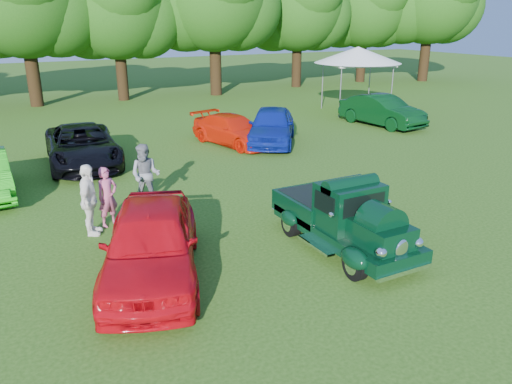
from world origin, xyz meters
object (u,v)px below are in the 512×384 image
spectator_grey (146,175)px  hero_pickup (343,219)px  spectator_pink (108,197)px  back_car_blue (272,126)px  canopy_tent (358,55)px  back_car_orange (233,130)px  back_car_green (382,111)px  red_convertible (151,242)px  spectator_white (89,200)px  back_car_black (82,146)px

spectator_grey → hero_pickup: bearing=-22.3°
hero_pickup → spectator_pink: 6.04m
back_car_blue → canopy_tent: (8.19, 4.54, 2.40)m
spectator_grey → back_car_blue: bearing=69.5°
canopy_tent → spectator_pink: bearing=-147.6°
back_car_orange → back_car_green: (8.38, 0.09, 0.14)m
spectator_pink → spectator_grey: (1.33, 1.08, 0.11)m
red_convertible → canopy_tent: bearing=60.4°
spectator_white → back_car_orange: bearing=-22.2°
back_car_orange → back_car_blue: size_ratio=0.93×
spectator_pink → canopy_tent: canopy_tent is taller
red_convertible → canopy_tent: (16.31, 13.71, 2.39)m
back_car_black → back_car_green: 14.69m
spectator_pink → red_convertible: bearing=-108.3°
red_convertible → spectator_pink: 3.25m
back_car_blue → spectator_grey: bearing=-111.1°
back_car_green → spectator_pink: bearing=-162.7°
back_car_blue → spectator_grey: size_ratio=2.56×
back_car_blue → back_car_green: bearing=40.1°
back_car_green → back_car_black: bearing=175.0°
hero_pickup → spectator_white: spectator_white is taller
back_car_green → spectator_white: (-15.66, -7.01, 0.15)m
back_car_blue → canopy_tent: 9.67m
back_car_orange → spectator_grey: bearing=-149.3°
hero_pickup → red_convertible: hero_pickup is taller
back_car_black → spectator_white: 6.73m
red_convertible → back_car_black: bearing=108.7°
spectator_white → spectator_grey: bearing=-27.7°
hero_pickup → spectator_pink: (-4.59, 3.93, 0.09)m
red_convertible → spectator_pink: size_ratio=2.95×
back_car_orange → back_car_blue: 1.67m
hero_pickup → back_car_black: bearing=112.0°
back_car_green → canopy_tent: size_ratio=0.76×
spectator_white → hero_pickup: bearing=-100.6°
hero_pickup → spectator_white: size_ratio=2.30×
back_car_green → canopy_tent: bearing=64.1°
back_car_orange → spectator_pink: bearing=-150.4°
spectator_grey → red_convertible: bearing=-70.2°
red_convertible → back_car_blue: bearing=68.8°
back_car_orange → spectator_pink: spectator_pink is taller
spectator_white → canopy_tent: bearing=-33.3°
spectator_pink → spectator_grey: size_ratio=0.88×
hero_pickup → canopy_tent: 18.84m
back_car_blue → spectator_white: spectator_white is taller
spectator_pink → back_car_black: bearing=64.4°
spectator_grey → canopy_tent: (15.16, 9.38, 2.29)m
back_car_orange → back_car_green: 8.38m
red_convertible → spectator_pink: bearing=113.5°
back_car_orange → spectator_white: bearing=-151.0°
hero_pickup → spectator_grey: spectator_grey is taller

